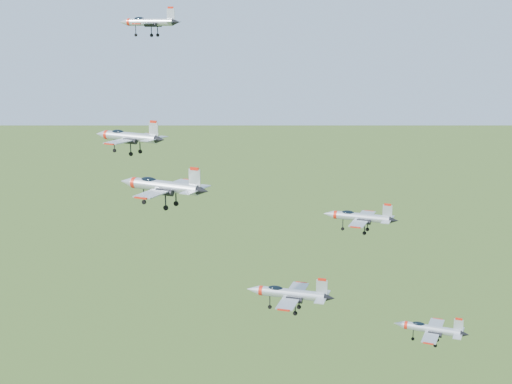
# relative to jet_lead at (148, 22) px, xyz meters

# --- Properties ---
(jet_lead) EXTENTS (11.28, 9.42, 3.02)m
(jet_lead) POSITION_rel_jet_lead_xyz_m (0.00, 0.00, 0.00)
(jet_lead) COLOR #A7AEB4
(jet_left_high) EXTENTS (11.72, 9.92, 3.17)m
(jet_left_high) POSITION_rel_jet_lead_xyz_m (4.40, -20.02, -15.45)
(jet_left_high) COLOR #A7AEB4
(jet_right_high) EXTENTS (11.96, 10.10, 3.22)m
(jet_right_high) POSITION_rel_jet_lead_xyz_m (15.35, -36.25, -18.22)
(jet_right_high) COLOR #A7AEB4
(jet_left_low) EXTENTS (11.72, 9.77, 3.13)m
(jet_left_low) POSITION_rel_jet_lead_xyz_m (35.44, -5.69, -28.93)
(jet_left_low) COLOR #A7AEB4
(jet_right_low) EXTENTS (11.62, 9.60, 3.11)m
(jet_right_low) POSITION_rel_jet_lead_xyz_m (28.71, -27.67, -33.49)
(jet_right_low) COLOR #A7AEB4
(jet_trail) EXTENTS (10.41, 8.71, 2.79)m
(jet_trail) POSITION_rel_jet_lead_xyz_m (46.61, -16.58, -41.38)
(jet_trail) COLOR #A7AEB4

